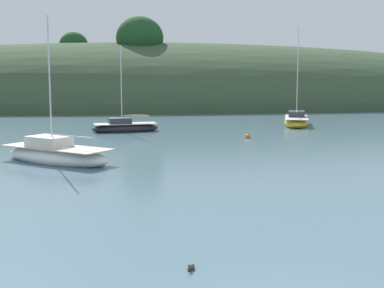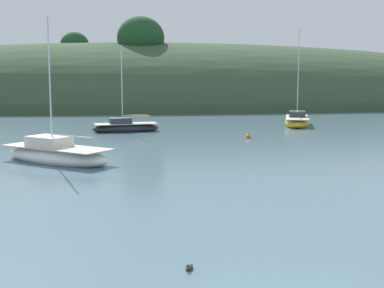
{
  "view_description": "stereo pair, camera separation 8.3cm",
  "coord_description": "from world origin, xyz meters",
  "px_view_note": "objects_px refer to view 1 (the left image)",
  "views": [
    {
      "loc": [
        -3.61,
        -10.35,
        5.29
      ],
      "look_at": [
        0.0,
        20.0,
        1.2
      ],
      "focal_mm": 49.69,
      "sensor_mm": 36.0,
      "label": 1
    },
    {
      "loc": [
        -3.53,
        -10.36,
        5.29
      ],
      "look_at": [
        0.0,
        20.0,
        1.2
      ],
      "focal_mm": 49.69,
      "sensor_mm": 36.0,
      "label": 2
    }
  ],
  "objects_px": {
    "sailboat_blue_center": "(125,127)",
    "mooring_buoy_inner": "(248,137)",
    "sailboat_grey_yawl": "(296,121)",
    "duck_lone_left": "(191,268)",
    "sailboat_red_portside": "(56,155)"
  },
  "relations": [
    {
      "from": "sailboat_red_portside",
      "to": "mooring_buoy_inner",
      "type": "relative_size",
      "value": 16.51
    },
    {
      "from": "sailboat_red_portside",
      "to": "duck_lone_left",
      "type": "height_order",
      "value": "sailboat_red_portside"
    },
    {
      "from": "sailboat_blue_center",
      "to": "duck_lone_left",
      "type": "distance_m",
      "value": 34.98
    },
    {
      "from": "sailboat_blue_center",
      "to": "duck_lone_left",
      "type": "height_order",
      "value": "sailboat_blue_center"
    },
    {
      "from": "duck_lone_left",
      "to": "sailboat_blue_center",
      "type": "bearing_deg",
      "value": 93.27
    },
    {
      "from": "sailboat_blue_center",
      "to": "sailboat_red_portside",
      "type": "bearing_deg",
      "value": -103.56
    },
    {
      "from": "sailboat_grey_yawl",
      "to": "sailboat_red_portside",
      "type": "xyz_separation_m",
      "value": [
        -21.28,
        -20.06,
        0.02
      ]
    },
    {
      "from": "sailboat_grey_yawl",
      "to": "duck_lone_left",
      "type": "relative_size",
      "value": 24.4
    },
    {
      "from": "sailboat_blue_center",
      "to": "sailboat_grey_yawl",
      "type": "relative_size",
      "value": 0.8
    },
    {
      "from": "sailboat_red_portside",
      "to": "mooring_buoy_inner",
      "type": "bearing_deg",
      "value": 36.15
    },
    {
      "from": "sailboat_grey_yawl",
      "to": "sailboat_red_portside",
      "type": "relative_size",
      "value": 1.12
    },
    {
      "from": "mooring_buoy_inner",
      "to": "duck_lone_left",
      "type": "distance_m",
      "value": 29.77
    },
    {
      "from": "mooring_buoy_inner",
      "to": "sailboat_red_portside",
      "type": "bearing_deg",
      "value": -143.85
    },
    {
      "from": "sailboat_blue_center",
      "to": "mooring_buoy_inner",
      "type": "xyz_separation_m",
      "value": [
        10.05,
        -6.26,
        -0.26
      ]
    },
    {
      "from": "sailboat_grey_yawl",
      "to": "duck_lone_left",
      "type": "bearing_deg",
      "value": -111.7
    }
  ]
}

